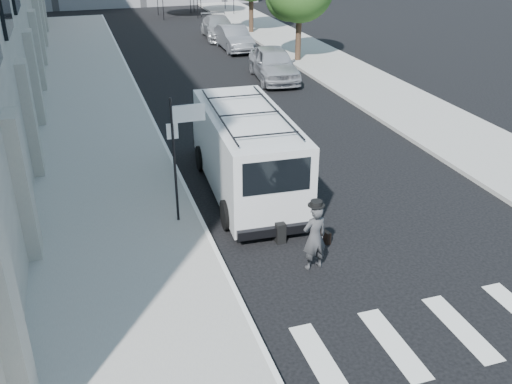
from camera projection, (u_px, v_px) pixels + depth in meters
ground at (309, 270)px, 13.91m from camera, size 120.00×120.00×0.00m
sidewalk_left at (91, 99)px, 26.38m from camera, size 4.50×48.00×0.15m
sidewalk_right at (320, 59)px, 33.43m from camera, size 4.00×56.00×0.15m
sign_pole at (182, 134)px, 14.83m from camera, size 1.03×0.07×3.50m
businessman at (315, 237)px, 13.62m from camera, size 0.67×0.48×1.72m
briefcase at (324, 236)px, 15.03m from camera, size 0.22×0.46×0.34m
suitcase at (279, 231)px, 15.00m from camera, size 0.27×0.41×1.11m
cargo_van at (246, 151)px, 17.33m from camera, size 2.67×6.89×2.53m
parked_car_a at (274, 64)px, 29.29m from camera, size 2.51×5.12×1.68m
parked_car_b at (234, 38)px, 35.74m from camera, size 1.58×4.49×1.48m
parked_car_c at (219, 28)px, 39.03m from camera, size 2.44×5.15×1.45m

